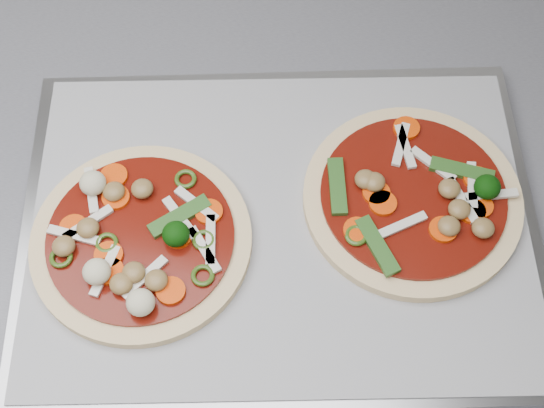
# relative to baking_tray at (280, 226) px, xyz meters

# --- Properties ---
(base_cabinet) EXTENTS (3.60, 0.60, 0.86)m
(base_cabinet) POSITION_rel_baking_tray_xyz_m (-0.40, 0.08, -0.48)
(base_cabinet) COLOR silver
(base_cabinet) RESTS_ON ground
(baking_tray) EXTENTS (0.53, 0.44, 0.02)m
(baking_tray) POSITION_rel_baking_tray_xyz_m (0.00, 0.00, 0.00)
(baking_tray) COLOR gray
(baking_tray) RESTS_ON countertop
(parchment) EXTENTS (0.50, 0.41, 0.00)m
(parchment) POSITION_rel_baking_tray_xyz_m (0.00, 0.00, 0.01)
(parchment) COLOR #949499
(parchment) RESTS_ON baking_tray
(pizza_left) EXTENTS (0.27, 0.27, 0.03)m
(pizza_left) POSITION_rel_baking_tray_xyz_m (-0.12, -0.05, 0.02)
(pizza_left) COLOR #DDBF8B
(pizza_left) RESTS_ON parchment
(pizza_right) EXTENTS (0.26, 0.26, 0.03)m
(pizza_right) POSITION_rel_baking_tray_xyz_m (0.12, 0.04, 0.02)
(pizza_right) COLOR #DDBF8B
(pizza_right) RESTS_ON parchment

